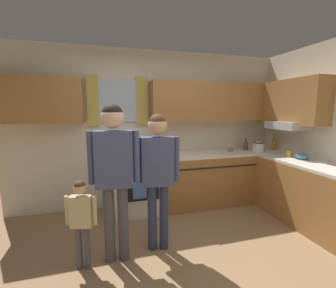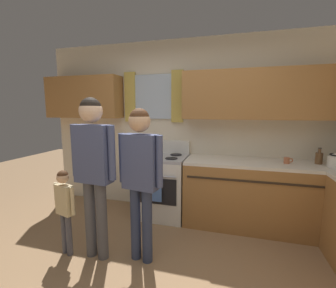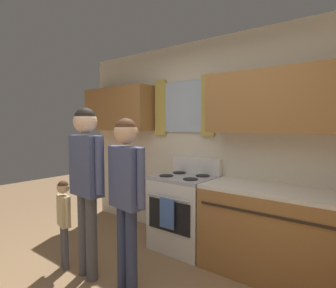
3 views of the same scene
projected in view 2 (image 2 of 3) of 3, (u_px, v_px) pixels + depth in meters
The scene contains 8 objects.
back_wall_unit at pixel (190, 116), 3.45m from camera, with size 4.60×0.42×2.60m.
kitchen_counter_run at pixel (310, 214), 2.51m from camera, with size 2.23×2.19×0.90m.
stove_oven at pixel (162, 185), 3.43m from camera, with size 0.71×0.67×1.10m.
bottle_squat_brown at pixel (319, 158), 2.88m from camera, with size 0.08×0.08×0.21m.
cup_terracotta at pixel (287, 160), 2.91m from camera, with size 0.11×0.07×0.08m.
adult_holding_child at pixel (93, 160), 2.35m from camera, with size 0.52×0.23×1.69m.
adult_in_plaid at pixel (140, 168), 2.31m from camera, with size 0.49×0.21×1.59m.
small_child at pixel (65, 203), 2.46m from camera, with size 0.31×0.14×0.94m.
Camera 2 is at (0.67, -1.61, 1.58)m, focal length 24.70 mm.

